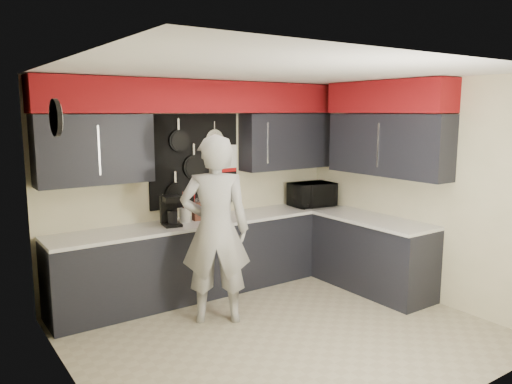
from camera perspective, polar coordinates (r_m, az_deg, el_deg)
ground at (r=5.30m, az=2.94°, el=-15.69°), size 4.00×4.00×0.00m
back_wall_assembly at (r=6.16m, az=-6.03°, el=7.11°), size 4.00×0.36×2.60m
right_wall_assembly at (r=6.29m, az=15.15°, el=6.28°), size 0.36×3.50×2.60m
left_wall_assembly at (r=4.03m, az=-20.18°, el=-4.21°), size 0.05×3.50×2.60m
base_cabinets at (r=6.26m, az=0.20°, el=-7.23°), size 3.95×2.20×0.92m
microwave at (r=6.99m, az=6.41°, el=-0.28°), size 0.63×0.46×0.33m
knife_block at (r=6.09m, az=-6.75°, el=-2.22°), size 0.11×0.11×0.22m
utensil_crock at (r=6.03m, az=-8.13°, el=-2.63°), size 0.13×0.13×0.17m
coffee_maker at (r=5.85m, az=-9.75°, el=-2.04°), size 0.23×0.26×0.35m
person at (r=5.26m, az=-4.67°, el=-4.34°), size 0.87×0.78×2.00m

